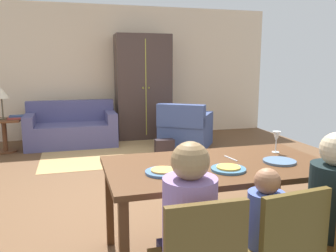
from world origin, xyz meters
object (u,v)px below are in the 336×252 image
object	(u,v)px
person_man	(187,243)
book_lower	(15,118)
wine_glass	(276,137)
dining_chair_child	(279,251)
plate_near_man	(163,172)
handbag	(164,147)
dining_table	(218,173)
plate_near_child	(228,169)
person_child	(261,246)
side_table	(4,131)
plate_near_woman	(279,161)
book_upper	(16,116)
person_woman	(327,223)
table_lamp	(1,94)
armoire	(143,87)
armchair	(185,130)
couch	(72,129)

from	to	relation	value
person_man	book_lower	distance (m)	4.91
wine_glass	person_man	distance (m)	1.42
dining_chair_child	plate_near_man	bearing A→B (deg)	124.04
person_man	handbag	world-z (taller)	person_man
dining_table	plate_near_child	xyz separation A→B (m)	(0.00, -0.18, 0.08)
wine_glass	book_lower	size ratio (longest dim) A/B	0.85
plate_near_man	person_child	bearing A→B (deg)	-49.12
handbag	plate_near_man	bearing A→B (deg)	-105.26
handbag	side_table	bearing A→B (deg)	161.05
dining_chair_child	person_child	size ratio (longest dim) A/B	0.94
plate_near_woman	dining_chair_child	size ratio (longest dim) A/B	0.29
book_upper	handbag	bearing A→B (deg)	-20.98
side_table	handbag	xyz separation A→B (m)	(2.62, -0.90, -0.25)
plate_near_man	book_lower	xyz separation A→B (m)	(-1.54, 4.13, -0.18)
person_woman	book_upper	bearing A→B (deg)	117.34
person_child	table_lamp	world-z (taller)	table_lamp
wine_glass	dining_chair_child	world-z (taller)	wine_glass
table_lamp	handbag	xyz separation A→B (m)	(2.62, -0.90, -0.88)
side_table	plate_near_woman	bearing A→B (deg)	-57.41
plate_near_child	plate_near_woman	distance (m)	0.48
plate_near_man	book_lower	world-z (taller)	plate_near_man
plate_near_woman	armoire	world-z (taller)	armoire
person_woman	armchair	size ratio (longest dim) A/B	0.93
side_table	armoire	bearing A→B (deg)	12.93
armchair	wine_glass	bearing A→B (deg)	-95.53
armchair	book_upper	xyz separation A→B (m)	(-2.94, 0.47, 0.30)
dining_table	plate_near_child	world-z (taller)	plate_near_child
armchair	armoire	world-z (taller)	armoire
dining_chair_child	armoire	xyz separation A→B (m)	(0.37, 5.48, 0.56)
side_table	book_lower	xyz separation A→B (m)	(0.19, -0.06, 0.22)
plate_near_woman	handbag	world-z (taller)	plate_near_woman
plate_near_child	couch	size ratio (longest dim) A/B	0.15
couch	side_table	distance (m)	1.15
person_child	wine_glass	bearing A→B (deg)	53.62
person_man	handbag	xyz separation A→B (m)	(0.90, 3.82, -0.38)
plate_near_child	book_lower	xyz separation A→B (m)	(-2.01, 4.19, -0.18)
dining_chair_child	handbag	size ratio (longest dim) A/B	2.72
armoire	person_child	bearing A→B (deg)	-94.09
dining_chair_child	person_woman	world-z (taller)	person_woman
person_man	armchair	xyz separation A→B (m)	(1.42, 4.27, -0.19)
plate_near_man	armchair	bearing A→B (deg)	69.27
handbag	person_child	bearing A→B (deg)	-96.43
plate_near_woman	table_lamp	bearing A→B (deg)	122.59
plate_near_child	handbag	xyz separation A→B (m)	(0.43, 3.35, -0.64)
plate_near_man	book_upper	size ratio (longest dim) A/B	1.14
plate_near_child	person_woman	world-z (taller)	person_woman
person_child	table_lamp	xyz separation A→B (m)	(-2.19, 4.72, 0.58)
dining_table	armoire	xyz separation A→B (m)	(0.38, 4.66, 0.36)
plate_near_child	armoire	size ratio (longest dim) A/B	0.12
wine_glass	person_man	bearing A→B (deg)	-142.44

